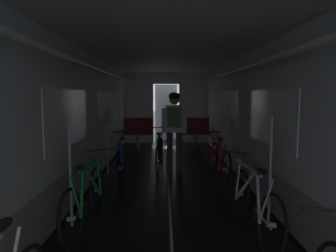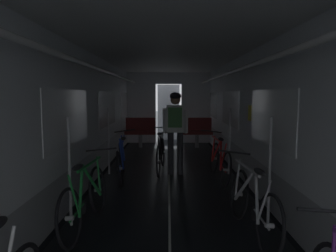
{
  "view_description": "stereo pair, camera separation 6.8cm",
  "coord_description": "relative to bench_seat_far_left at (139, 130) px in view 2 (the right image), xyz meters",
  "views": [
    {
      "loc": [
        -0.09,
        -1.75,
        1.68
      ],
      "look_at": [
        0.0,
        4.54,
        1.04
      ],
      "focal_mm": 33.12,
      "sensor_mm": 36.0,
      "label": 1
    },
    {
      "loc": [
        -0.02,
        -1.75,
        1.68
      ],
      "look_at": [
        0.0,
        4.54,
        1.04
      ],
      "focal_mm": 33.12,
      "sensor_mm": 36.0,
      "label": 2
    }
  ],
  "objects": [
    {
      "name": "bench_seat_far_left",
      "position": [
        0.0,
        0.0,
        0.0
      ],
      "size": [
        0.98,
        0.51,
        0.95
      ],
      "color": "gray",
      "rests_on": "ground"
    },
    {
      "name": "bicycle_green",
      "position": [
        -0.15,
        -6.06,
        -0.19
      ],
      "size": [
        0.44,
        1.69,
        0.95
      ],
      "color": "black",
      "rests_on": "ground"
    },
    {
      "name": "bicycle_blue",
      "position": [
        -0.05,
        -3.79,
        -0.19
      ],
      "size": [
        0.44,
        1.69,
        0.96
      ],
      "color": "black",
      "rests_on": "ground"
    },
    {
      "name": "train_car_shell",
      "position": [
        0.9,
        -4.47,
        1.13
      ],
      "size": [
        3.14,
        12.34,
        2.57
      ],
      "color": "black",
      "rests_on": "ground"
    },
    {
      "name": "bicycle_black_in_aisle",
      "position": [
        0.72,
        -3.15,
        -0.18
      ],
      "size": [
        0.44,
        1.69,
        0.94
      ],
      "color": "black",
      "rests_on": "ground"
    },
    {
      "name": "bench_seat_far_right",
      "position": [
        1.8,
        0.0,
        0.0
      ],
      "size": [
        0.98,
        0.51,
        0.95
      ],
      "color": "gray",
      "rests_on": "ground"
    },
    {
      "name": "bicycle_red",
      "position": [
        1.89,
        -3.86,
        -0.19
      ],
      "size": [
        0.44,
        1.69,
        0.96
      ],
      "color": "black",
      "rests_on": "ground"
    },
    {
      "name": "bicycle_silver",
      "position": [
        1.88,
        -6.25,
        -0.19
      ],
      "size": [
        0.47,
        1.69,
        0.96
      ],
      "color": "black",
      "rests_on": "ground"
    },
    {
      "name": "person_cyclist_aisle",
      "position": [
        1.04,
        -3.41,
        0.5
      ],
      "size": [
        0.54,
        0.4,
        1.73
      ],
      "color": "#2D2D33",
      "rests_on": "ground"
    }
  ]
}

